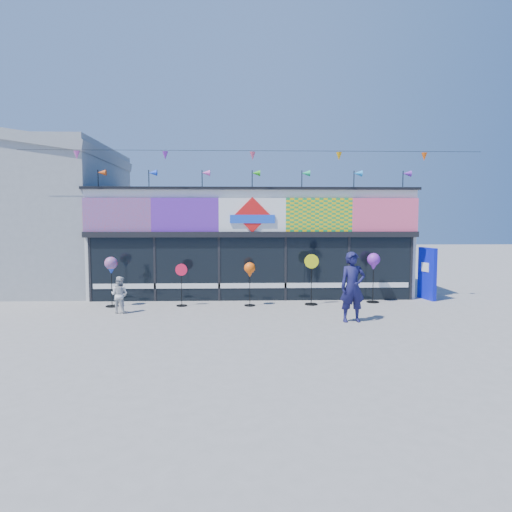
{
  "coord_description": "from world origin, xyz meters",
  "views": [
    {
      "loc": [
        -0.4,
        -12.94,
        2.93
      ],
      "look_at": [
        0.08,
        2.0,
        1.73
      ],
      "focal_mm": 32.0,
      "sensor_mm": 36.0,
      "label": 1
    }
  ],
  "objects_px": {
    "spinner_2": "(250,271)",
    "child": "(119,295)",
    "spinner_0": "(111,267)",
    "adult_man": "(353,287)",
    "spinner_3": "(311,278)",
    "blue_sign": "(427,273)",
    "spinner_4": "(374,263)",
    "spinner_1": "(181,284)"
  },
  "relations": [
    {
      "from": "spinner_0",
      "to": "adult_man",
      "type": "height_order",
      "value": "adult_man"
    },
    {
      "from": "spinner_2",
      "to": "child",
      "type": "bearing_deg",
      "value": -165.48
    },
    {
      "from": "spinner_1",
      "to": "child",
      "type": "bearing_deg",
      "value": -148.63
    },
    {
      "from": "spinner_2",
      "to": "spinner_4",
      "type": "height_order",
      "value": "spinner_4"
    },
    {
      "from": "child",
      "to": "spinner_1",
      "type": "bearing_deg",
      "value": -133.4
    },
    {
      "from": "spinner_3",
      "to": "adult_man",
      "type": "relative_size",
      "value": 0.87
    },
    {
      "from": "spinner_4",
      "to": "adult_man",
      "type": "bearing_deg",
      "value": -116.12
    },
    {
      "from": "blue_sign",
      "to": "spinner_0",
      "type": "xyz_separation_m",
      "value": [
        -11.19,
        -1.07,
        0.39
      ]
    },
    {
      "from": "spinner_1",
      "to": "spinner_4",
      "type": "bearing_deg",
      "value": 3.95
    },
    {
      "from": "spinner_0",
      "to": "child",
      "type": "height_order",
      "value": "spinner_0"
    },
    {
      "from": "spinner_4",
      "to": "child",
      "type": "distance_m",
      "value": 8.67
    },
    {
      "from": "blue_sign",
      "to": "spinner_4",
      "type": "relative_size",
      "value": 1.09
    },
    {
      "from": "child",
      "to": "adult_man",
      "type": "bearing_deg",
      "value": -176.49
    },
    {
      "from": "spinner_3",
      "to": "spinner_4",
      "type": "bearing_deg",
      "value": 9.17
    },
    {
      "from": "spinner_4",
      "to": "adult_man",
      "type": "height_order",
      "value": "adult_man"
    },
    {
      "from": "spinner_2",
      "to": "spinner_4",
      "type": "xyz_separation_m",
      "value": [
        4.38,
        0.49,
        0.21
      ]
    },
    {
      "from": "blue_sign",
      "to": "spinner_4",
      "type": "height_order",
      "value": "blue_sign"
    },
    {
      "from": "spinner_2",
      "to": "child",
      "type": "xyz_separation_m",
      "value": [
        -4.11,
        -1.07,
        -0.61
      ]
    },
    {
      "from": "spinner_1",
      "to": "child",
      "type": "distance_m",
      "value": 2.12
    },
    {
      "from": "blue_sign",
      "to": "spinner_4",
      "type": "bearing_deg",
      "value": -177.76
    },
    {
      "from": "spinner_0",
      "to": "spinner_3",
      "type": "height_order",
      "value": "spinner_3"
    },
    {
      "from": "spinner_2",
      "to": "child",
      "type": "height_order",
      "value": "spinner_2"
    },
    {
      "from": "blue_sign",
      "to": "spinner_1",
      "type": "distance_m",
      "value": 8.91
    },
    {
      "from": "spinner_1",
      "to": "child",
      "type": "xyz_separation_m",
      "value": [
        -1.8,
        -1.1,
        -0.18
      ]
    },
    {
      "from": "spinner_4",
      "to": "blue_sign",
      "type": "bearing_deg",
      "value": 14.72
    },
    {
      "from": "spinner_4",
      "to": "adult_man",
      "type": "xyz_separation_m",
      "value": [
        -1.48,
        -3.01,
        -0.4
      ]
    },
    {
      "from": "spinner_3",
      "to": "adult_man",
      "type": "distance_m",
      "value": 2.76
    },
    {
      "from": "blue_sign",
      "to": "spinner_1",
      "type": "bearing_deg",
      "value": 174.16
    },
    {
      "from": "spinner_4",
      "to": "child",
      "type": "xyz_separation_m",
      "value": [
        -8.49,
        -1.56,
        -0.82
      ]
    },
    {
      "from": "spinner_0",
      "to": "spinner_2",
      "type": "xyz_separation_m",
      "value": [
        4.65,
        0.0,
        -0.16
      ]
    },
    {
      "from": "spinner_1",
      "to": "adult_man",
      "type": "bearing_deg",
      "value": -26.09
    },
    {
      "from": "adult_man",
      "to": "child",
      "type": "height_order",
      "value": "adult_man"
    },
    {
      "from": "spinner_3",
      "to": "adult_man",
      "type": "bearing_deg",
      "value": -73.68
    },
    {
      "from": "blue_sign",
      "to": "spinner_3",
      "type": "bearing_deg",
      "value": 179.44
    },
    {
      "from": "blue_sign",
      "to": "spinner_0",
      "type": "relative_size",
      "value": 1.13
    },
    {
      "from": "spinner_3",
      "to": "spinner_4",
      "type": "distance_m",
      "value": 2.33
    },
    {
      "from": "spinner_4",
      "to": "child",
      "type": "bearing_deg",
      "value": -169.59
    },
    {
      "from": "spinner_0",
      "to": "spinner_4",
      "type": "height_order",
      "value": "spinner_4"
    },
    {
      "from": "spinner_2",
      "to": "spinner_4",
      "type": "distance_m",
      "value": 4.41
    },
    {
      "from": "spinner_1",
      "to": "spinner_4",
      "type": "distance_m",
      "value": 6.73
    },
    {
      "from": "spinner_3",
      "to": "spinner_2",
      "type": "bearing_deg",
      "value": -176.49
    },
    {
      "from": "spinner_1",
      "to": "child",
      "type": "height_order",
      "value": "spinner_1"
    }
  ]
}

